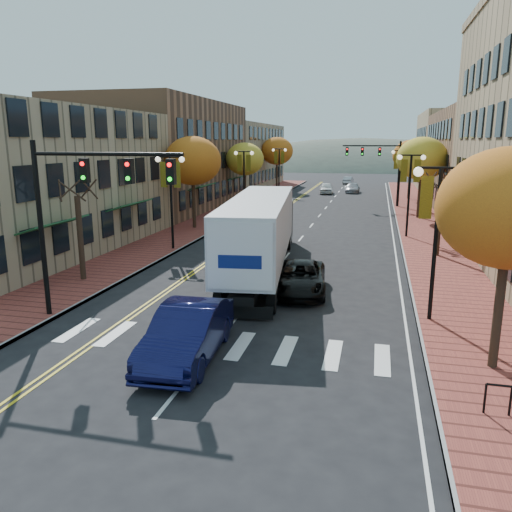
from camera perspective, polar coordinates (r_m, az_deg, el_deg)
The scene contains 29 objects.
ground at distance 16.17m, azimuth -6.86°, elevation -12.58°, with size 200.00×200.00×0.00m, color black.
sidewalk_left at distance 48.76m, azimuth -3.52°, elevation 4.83°, with size 4.00×85.00×0.15m, color brown.
sidewalk_right at distance 46.79m, azimuth 18.11°, elevation 3.87°, with size 4.00×85.00×0.15m, color brown.
building_left_near at distance 34.78m, azimuth -26.44°, elevation 7.59°, with size 12.00×22.00×9.00m, color #9E8966.
building_left_mid at distance 54.40m, azimuth -10.73°, elevation 11.22°, with size 12.00×24.00×11.00m, color brown.
building_left_far at distance 77.90m, azimuth -3.05°, elevation 11.33°, with size 12.00×26.00×9.50m, color #9E8966.
building_right_far at distance 78.77m, azimuth 23.75°, elevation 10.84°, with size 15.00×20.00×11.00m, color #9E8966.
tree_left_a at distance 26.32m, azimuth -19.43°, elevation 1.94°, with size 0.28×0.28×4.20m.
tree_left_b at distance 40.26m, azimuth -7.24°, elevation 10.72°, with size 4.48×4.48×7.21m.
tree_left_c at distance 55.52m, azimuth -1.29°, elevation 11.00°, with size 4.16×4.16×6.69m.
tree_left_d at distance 73.04m, azimuth 2.42°, elevation 11.89°, with size 4.61×4.61×7.42m.
tree_right_a at distance 16.19m, azimuth 27.04°, elevation 4.84°, with size 4.16×4.16×6.69m.
tree_right_b at distance 32.20m, azimuth 20.21°, elevation 3.77°, with size 0.28×0.28×4.20m.
tree_right_c at distance 47.80m, azimuth 18.43°, elevation 10.51°, with size 4.48×4.48×7.21m.
tree_right_d at distance 63.76m, azimuth 17.31°, elevation 10.90°, with size 4.35×4.35×7.00m.
lamp_left_b at distance 32.36m, azimuth -9.72°, elevation 8.07°, with size 1.96×0.36×6.05m.
lamp_left_c at distance 49.38m, azimuth -1.39°, elevation 9.88°, with size 1.96×0.36×6.05m.
lamp_left_d at distance 66.91m, azimuth 2.67°, elevation 10.67°, with size 1.96×0.36×6.05m.
lamp_right_a at distance 19.94m, azimuth 20.05°, elevation 4.53°, with size 1.96×0.36×6.05m.
lamp_right_b at distance 37.79m, azimuth 17.19°, elevation 8.36°, with size 1.96×0.36×6.05m.
lamp_right_c at distance 55.74m, azimuth 16.15°, elevation 9.73°, with size 1.96×0.36×6.05m.
traffic_mast_near at distance 19.88m, azimuth -19.22°, elevation 6.40°, with size 6.10×0.35×7.00m.
traffic_mast_far at distance 55.66m, azimuth 14.08°, elevation 10.50°, with size 6.10×0.34×7.00m.
semi_truck at distance 26.82m, azimuth 0.70°, elevation 3.28°, with size 4.68×16.90×4.17m.
navy_sedan at distance 16.50m, azimuth -7.86°, elevation -8.71°, with size 1.88×5.39×1.78m, color #0D0F37.
black_suv at distance 23.47m, azimuth 5.02°, elevation -2.49°, with size 2.37×5.14×1.43m, color black.
car_far_white at distance 69.23m, azimuth 8.04°, elevation 7.68°, with size 1.73×4.29×1.46m, color silver.
car_far_silver at distance 71.09m, azimuth 10.99°, elevation 7.64°, with size 1.80×4.42×1.28m, color #9A9AA1.
car_far_oncoming at distance 85.25m, azimuth 10.50°, elevation 8.50°, with size 1.35×3.88×1.28m, color #B0B0B8.
Camera 1 is at (5.24, -13.63, 6.95)m, focal length 35.00 mm.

